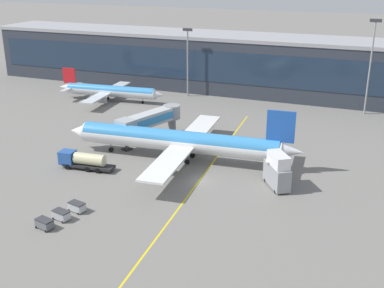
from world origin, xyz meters
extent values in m
plane|color=slate|center=(0.00, 0.00, 0.00)|extent=(700.00, 700.00, 0.00)
cube|color=yellow|center=(-0.14, 2.00, 0.00)|extent=(5.67, 79.84, 0.01)
cube|color=#2D333D|center=(-11.54, 67.26, 7.96)|extent=(165.84, 18.63, 15.92)
cube|color=#1E2D42|center=(-11.54, 57.88, 8.76)|extent=(160.86, 0.16, 8.91)
cube|color=#99999E|center=(-11.54, 67.26, 16.42)|extent=(169.16, 19.00, 1.00)
cylinder|color=white|center=(-7.60, 8.06, 3.81)|extent=(40.86, 7.44, 3.98)
cylinder|color=#388CD1|center=(-7.60, 8.06, 4.17)|extent=(40.04, 7.21, 3.82)
cone|color=white|center=(-29.25, 6.20, 3.81)|extent=(4.29, 4.11, 3.78)
cone|color=white|center=(14.25, 9.93, 4.21)|extent=(5.05, 3.78, 3.39)
cube|color=#1E51B2|center=(12.16, 9.75, 8.79)|extent=(5.19, 0.80, 5.98)
cube|color=white|center=(12.01, 5.74, 4.41)|extent=(2.54, 6.52, 0.24)
cube|color=white|center=(11.33, 13.68, 4.41)|extent=(2.54, 6.52, 0.24)
cube|color=white|center=(-5.21, -2.31, 3.52)|extent=(6.24, 17.43, 0.40)
cube|color=white|center=(-7.01, 18.68, 3.52)|extent=(6.24, 17.43, 0.40)
cylinder|color=#939399|center=(-6.47, 0.67, 2.12)|extent=(3.24, 2.44, 2.19)
cylinder|color=#939399|center=(-7.74, 15.53, 2.12)|extent=(3.24, 2.44, 2.19)
cylinder|color=black|center=(-22.19, 6.81, 0.50)|extent=(1.03, 0.48, 1.00)
cylinder|color=slate|center=(-22.19, 6.81, 1.41)|extent=(0.20, 0.20, 1.82)
cylinder|color=black|center=(-5.02, 6.48, 0.50)|extent=(1.03, 0.48, 1.00)
cylinder|color=slate|center=(-5.02, 6.48, 1.41)|extent=(0.20, 0.20, 1.82)
cylinder|color=black|center=(-5.32, 10.05, 0.50)|extent=(1.03, 0.48, 1.00)
cylinder|color=slate|center=(-5.32, 10.05, 1.41)|extent=(0.20, 0.20, 1.82)
cube|color=#B2B7BC|center=(-17.56, 15.80, 5.11)|extent=(7.24, 14.32, 2.80)
cube|color=#2D84C6|center=(-17.52, 15.78, 5.11)|extent=(6.65, 12.21, 1.54)
cube|color=#9EA3A8|center=(-19.76, 9.11, 5.11)|extent=(4.42, 4.16, 2.94)
cylinder|color=#4C4C51|center=(-19.76, 9.11, 1.86)|extent=(0.70, 0.70, 3.71)
cube|color=#262628|center=(-19.76, 9.11, 0.15)|extent=(2.27, 2.27, 0.30)
cylinder|color=gray|center=(-15.37, 22.49, 5.11)|extent=(3.90, 3.90, 3.08)
cylinder|color=gray|center=(-15.37, 22.49, 1.86)|extent=(1.80, 1.80, 3.71)
cube|color=#232326|center=(-21.31, -2.78, 0.75)|extent=(10.19, 3.41, 0.50)
cube|color=#26519E|center=(-25.69, -3.19, 2.00)|extent=(3.02, 2.75, 2.50)
cube|color=black|center=(-26.95, -3.31, 2.50)|extent=(0.37, 2.30, 1.12)
cylinder|color=beige|center=(-21.03, -2.76, 2.10)|extent=(6.18, 2.74, 2.20)
cylinder|color=black|center=(-25.02, -4.32, 0.50)|extent=(1.03, 0.44, 1.00)
cylinder|color=black|center=(-25.24, -1.96, 0.50)|extent=(1.03, 0.44, 1.00)
cylinder|color=black|center=(-20.90, -3.94, 0.50)|extent=(1.03, 0.44, 1.00)
cylinder|color=black|center=(-21.12, -1.57, 0.50)|extent=(1.03, 0.44, 1.00)
cylinder|color=black|center=(-18.81, -3.75, 0.50)|extent=(1.03, 0.44, 1.00)
cylinder|color=black|center=(-19.03, -1.38, 0.50)|extent=(1.03, 0.44, 1.00)
cube|color=gray|center=(13.37, 2.78, 2.20)|extent=(5.93, 7.01, 3.80)
cube|color=silver|center=(13.56, 2.50, 5.20)|extent=(4.86, 5.54, 2.20)
cylinder|color=black|center=(11.08, 4.10, 0.30)|extent=(0.55, 0.64, 0.60)
cylinder|color=black|center=(12.93, 5.38, 0.30)|extent=(0.55, 0.64, 0.60)
cylinder|color=black|center=(13.80, 0.19, 0.30)|extent=(0.55, 0.64, 0.60)
cylinder|color=black|center=(15.65, 1.47, 0.30)|extent=(0.55, 0.64, 0.60)
cube|color=#595B60|center=(-15.11, -24.00, 0.73)|extent=(2.86, 2.02, 1.10)
cube|color=#333338|center=(-15.11, -24.00, 1.43)|extent=(2.92, 2.06, 0.10)
cylinder|color=black|center=(-16.29, -24.51, 0.18)|extent=(0.38, 0.19, 0.36)
cylinder|color=black|center=(-15.97, -23.05, 0.18)|extent=(0.38, 0.19, 0.36)
cylinder|color=black|center=(-14.25, -24.96, 0.18)|extent=(0.38, 0.19, 0.36)
cylinder|color=black|center=(-13.94, -23.49, 0.18)|extent=(0.38, 0.19, 0.36)
cube|color=#B2B7BC|center=(-14.43, -20.87, 0.73)|extent=(2.86, 2.02, 1.10)
cube|color=#333338|center=(-14.43, -20.87, 1.43)|extent=(2.92, 2.06, 0.10)
cylinder|color=black|center=(-15.61, -21.39, 0.18)|extent=(0.38, 0.19, 0.36)
cylinder|color=black|center=(-15.29, -19.92, 0.18)|extent=(0.38, 0.19, 0.36)
cylinder|color=black|center=(-13.58, -21.83, 0.18)|extent=(0.38, 0.19, 0.36)
cylinder|color=black|center=(-13.26, -20.36, 0.18)|extent=(0.38, 0.19, 0.36)
cube|color=#B2B7BC|center=(-13.76, -17.75, 0.73)|extent=(2.86, 2.02, 1.10)
cube|color=#333338|center=(-13.76, -17.75, 1.43)|extent=(2.92, 2.06, 0.10)
cylinder|color=black|center=(-14.93, -18.26, 0.18)|extent=(0.38, 0.19, 0.36)
cylinder|color=black|center=(-14.61, -16.79, 0.18)|extent=(0.38, 0.19, 0.36)
cylinder|color=black|center=(-12.90, -18.70, 0.18)|extent=(0.38, 0.19, 0.36)
cylinder|color=black|center=(-12.58, -17.23, 0.18)|extent=(0.38, 0.19, 0.36)
cylinder|color=silver|center=(-42.93, 41.80, 2.84)|extent=(26.85, 5.58, 2.98)
cylinder|color=#388CD1|center=(-42.93, 41.80, 3.11)|extent=(26.30, 5.41, 2.86)
cone|color=silver|center=(-28.62, 43.21, 2.84)|extent=(3.24, 3.10, 2.83)
cone|color=silver|center=(-57.39, 40.37, 3.14)|extent=(3.80, 2.87, 2.53)
cube|color=red|center=(-55.71, 40.54, 6.56)|extent=(3.88, 0.64, 4.46)
cube|color=silver|center=(-55.50, 43.55, 3.29)|extent=(1.93, 4.88, 0.18)
cube|color=silver|center=(-54.92, 37.63, 3.29)|extent=(1.93, 4.88, 0.18)
cube|color=silver|center=(-44.72, 48.75, 2.62)|extent=(4.61, 11.50, 0.29)
cube|color=silver|center=(-43.33, 34.63, 2.62)|extent=(4.61, 11.50, 0.29)
cylinder|color=#939399|center=(-43.79, 46.81, 1.58)|extent=(2.44, 1.85, 1.64)
cylinder|color=#939399|center=(-42.80, 36.71, 1.58)|extent=(2.44, 1.85, 1.64)
cylinder|color=black|center=(-33.37, 42.74, 0.37)|extent=(0.76, 0.36, 0.74)
cylinder|color=slate|center=(-33.37, 42.74, 1.04)|extent=(0.15, 0.15, 1.35)
cylinder|color=black|center=(-44.66, 42.97, 0.37)|extent=(0.76, 0.36, 0.74)
cylinder|color=slate|center=(-44.66, 42.97, 1.04)|extent=(0.15, 0.15, 1.35)
cylinder|color=black|center=(-44.39, 40.31, 0.37)|extent=(0.76, 0.36, 0.74)
cylinder|color=slate|center=(-44.39, 40.31, 1.04)|extent=(0.15, 0.15, 1.35)
cylinder|color=gray|center=(-24.88, 55.26, 9.45)|extent=(0.44, 0.44, 18.90)
cube|color=#333338|center=(-24.88, 55.26, 19.30)|extent=(2.80, 0.50, 0.80)
cylinder|color=gray|center=(24.88, 55.26, 11.67)|extent=(0.44, 0.44, 23.34)
cube|color=#333338|center=(24.88, 55.26, 23.74)|extent=(2.80, 0.50, 0.80)
camera|label=1|loc=(28.36, -74.26, 36.38)|focal=45.47mm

